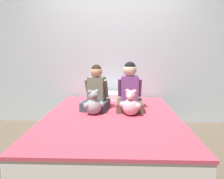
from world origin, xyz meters
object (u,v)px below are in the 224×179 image
at_px(pillow_at_headboard, 113,96).
at_px(teddy_bear_held_by_left_child, 94,104).
at_px(teddy_bear_held_by_right_child, 131,104).
at_px(child_on_left, 96,92).
at_px(child_on_right, 130,91).
at_px(bed, 111,133).

bearing_deg(pillow_at_headboard, teddy_bear_held_by_left_child, -105.28).
bearing_deg(teddy_bear_held_by_left_child, teddy_bear_held_by_right_child, -25.87).
relative_size(teddy_bear_held_by_left_child, teddy_bear_held_by_right_child, 0.97).
relative_size(child_on_left, child_on_right, 0.94).
bearing_deg(teddy_bear_held_by_left_child, bed, -31.98).
bearing_deg(teddy_bear_held_by_right_child, pillow_at_headboard, 126.66).
height_order(child_on_right, teddy_bear_held_by_right_child, child_on_right).
bearing_deg(teddy_bear_held_by_left_child, pillow_at_headboard, 51.36).
distance_m(child_on_left, child_on_right, 0.45).
distance_m(child_on_left, teddy_bear_held_by_left_child, 0.27).
distance_m(child_on_right, pillow_at_headboard, 0.63).
bearing_deg(child_on_right, teddy_bear_held_by_right_child, -89.16).
height_order(bed, child_on_left, child_on_left).
distance_m(child_on_left, pillow_at_headboard, 0.62).
relative_size(bed, child_on_left, 3.44).
height_order(child_on_left, teddy_bear_held_by_right_child, child_on_left).
bearing_deg(teddy_bear_held_by_right_child, child_on_left, 169.64).
distance_m(bed, teddy_bear_held_by_right_child, 0.43).
xyz_separation_m(child_on_right, pillow_at_headboard, (-0.23, 0.55, -0.19)).
bearing_deg(pillow_at_headboard, child_on_left, -111.21).
bearing_deg(teddy_bear_held_by_left_child, child_on_left, 65.44).
bearing_deg(bed, teddy_bear_held_by_right_child, 3.35).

